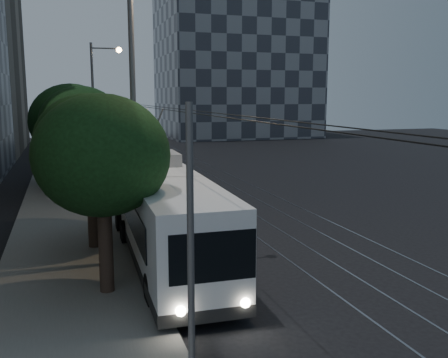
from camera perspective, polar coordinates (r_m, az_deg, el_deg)
name	(u,v)px	position (r m, az deg, el deg)	size (l,w,h in m)	color
ground	(256,241)	(21.41, 3.64, -7.12)	(120.00, 120.00, 0.00)	black
sidewalk	(67,177)	(39.55, -17.50, 0.25)	(5.00, 90.00, 0.15)	slate
tram_rails	(195,172)	(40.82, -3.33, 0.85)	(4.52, 90.00, 0.02)	gray
overhead_wires	(99,131)	(39.26, -14.05, 5.33)	(2.23, 90.00, 6.00)	black
building_distant_right	(235,57)	(78.59, 1.28, 13.76)	(22.00, 18.00, 24.00)	#323640
trolleybus	(165,215)	(18.71, -6.72, -4.11)	(2.91, 12.67, 5.63)	white
pickup_silver	(147,188)	(28.79, -8.74, -1.02)	(3.06, 6.64, 1.85)	#A2A5A9
car_white_a	(118,179)	(33.69, -12.02, -0.05)	(1.55, 3.86, 1.32)	silver
car_white_b	(131,166)	(39.26, -10.53, 1.45)	(2.07, 5.10, 1.48)	silver
car_white_c	(101,154)	(48.50, -13.85, 2.82)	(1.54, 4.42, 1.46)	white
car_white_d	(106,149)	(52.86, -13.32, 3.39)	(1.78, 4.42, 1.51)	silver
tree_0	(102,156)	(15.20, -13.77, 2.55)	(4.05, 4.05, 6.20)	#31241B
tree_1	(90,144)	(20.08, -15.07, 3.93)	(4.27, 4.27, 6.23)	#31241B
tree_2	(81,124)	(31.83, -15.97, 6.09)	(5.07, 5.07, 6.73)	#31241B
tree_3	(72,122)	(36.07, -17.00, 6.30)	(5.74, 5.74, 6.96)	#31241B
tree_4	(70,114)	(44.34, -17.20, 7.14)	(4.71, 4.71, 6.77)	#31241B
tree_5	(74,114)	(54.97, -16.81, 7.14)	(5.28, 5.28, 6.65)	#31241B
streetlamp_near	(145,78)	(17.85, -9.03, 11.34)	(2.69, 0.44, 11.29)	#5C5C5F
streetlamp_far	(98,95)	(41.50, -14.15, 9.25)	(2.47, 0.44, 10.24)	#5C5C5F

